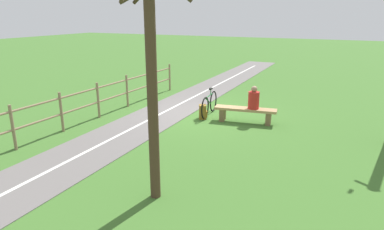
# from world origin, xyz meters

# --- Properties ---
(ground_plane) EXTENTS (80.00, 80.00, 0.00)m
(ground_plane) POSITION_xyz_m (0.00, 0.00, 0.00)
(ground_plane) COLOR #3D6B28
(paved_path) EXTENTS (2.02, 36.00, 0.02)m
(paved_path) POSITION_xyz_m (1.27, 4.00, 0.01)
(paved_path) COLOR #66605E
(paved_path) RESTS_ON ground_plane
(path_centre_line) EXTENTS (0.16, 32.00, 0.00)m
(path_centre_line) POSITION_xyz_m (1.27, 4.00, 0.02)
(path_centre_line) COLOR silver
(path_centre_line) RESTS_ON paved_path
(bench) EXTENTS (2.02, 0.68, 0.48)m
(bench) POSITION_xyz_m (-1.67, 0.31, 0.34)
(bench) COLOR #A88456
(bench) RESTS_ON ground_plane
(person_seated) EXTENTS (0.40, 0.40, 0.73)m
(person_seated) POSITION_xyz_m (-1.91, 0.27, 0.79)
(person_seated) COLOR #B2231E
(person_seated) RESTS_ON bench
(bicycle) EXTENTS (0.19, 1.71, 0.93)m
(bicycle) POSITION_xyz_m (-0.30, 0.01, 0.39)
(bicycle) COLOR black
(bicycle) RESTS_ON ground_plane
(backpack) EXTENTS (0.35, 0.35, 0.47)m
(backpack) POSITION_xyz_m (-0.27, 0.52, 0.23)
(backpack) COLOR olive
(backpack) RESTS_ON ground_plane
(fence_roadside) EXTENTS (0.36, 11.25, 1.20)m
(fence_roadside) POSITION_xyz_m (2.99, 2.68, 0.70)
(fence_roadside) COLOR #847051
(fence_roadside) RESTS_ON ground_plane
(tree_by_path) EXTENTS (1.68, 1.69, 4.80)m
(tree_by_path) POSITION_xyz_m (-1.44, 5.52, 2.24)
(tree_by_path) COLOR #473323
(tree_by_path) RESTS_ON ground_plane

